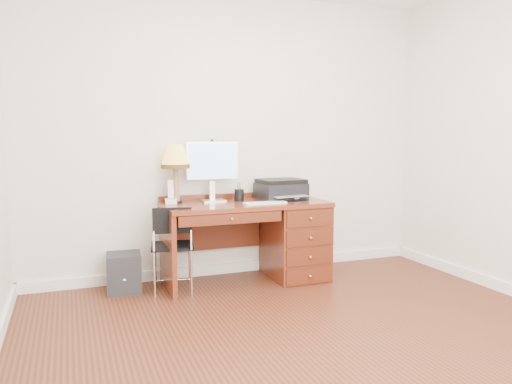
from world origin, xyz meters
name	(u,v)px	position (x,y,z in m)	size (l,w,h in m)	color
ground	(315,338)	(0.00, 0.00, 0.00)	(4.00, 4.00, 0.00)	#3F1B0E
room_shell	(278,302)	(0.00, 0.63, 0.05)	(4.00, 4.00, 4.00)	silver
desk	(278,236)	(0.32, 1.40, 0.41)	(1.50, 0.67, 0.75)	maroon
monitor	(212,164)	(-0.27, 1.58, 1.10)	(0.48, 0.17, 0.55)	silver
keyboard	(265,203)	(0.13, 1.25, 0.76)	(0.39, 0.11, 0.01)	white
mouse_pad	(295,199)	(0.48, 1.35, 0.76)	(0.22, 0.22, 0.04)	black
printer	(281,189)	(0.39, 1.49, 0.85)	(0.46, 0.38, 0.19)	black
leg_lamp	(175,160)	(-0.61, 1.58, 1.14)	(0.26, 0.26, 0.53)	black
phone	(171,197)	(-0.66, 1.56, 0.81)	(0.11, 0.11, 0.21)	white
pen_cup	(239,195)	(-0.03, 1.49, 0.81)	(0.09, 0.09, 0.11)	black
chair	(174,240)	(-0.69, 1.30, 0.46)	(0.42, 0.42, 0.77)	black
equipment_box	(124,273)	(-1.10, 1.50, 0.17)	(0.29, 0.29, 0.34)	black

